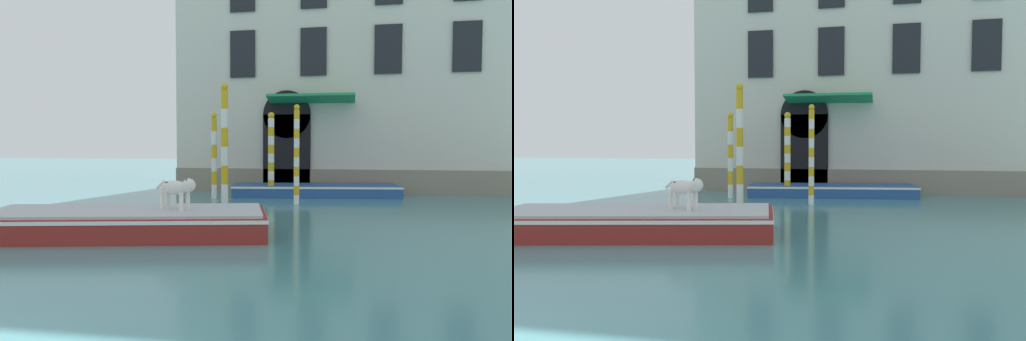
{
  "view_description": "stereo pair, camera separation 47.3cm",
  "coord_description": "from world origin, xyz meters",
  "views": [
    {
      "loc": [
        3.7,
        -3.05,
        2.08
      ],
      "look_at": [
        0.73,
        12.65,
        1.2
      ],
      "focal_mm": 35.0,
      "sensor_mm": 36.0,
      "label": 1
    },
    {
      "loc": [
        4.17,
        -2.96,
        2.08
      ],
      "look_at": [
        0.73,
        12.65,
        1.2
      ],
      "focal_mm": 35.0,
      "sensor_mm": 36.0,
      "label": 2
    }
  ],
  "objects": [
    {
      "name": "boat_moored_near_palazzo",
      "position": [
        2.35,
        16.44,
        0.24
      ],
      "size": [
        6.6,
        2.6,
        0.46
      ],
      "rotation": [
        0.0,
        0.0,
        0.13
      ],
      "color": "#234C8C",
      "rests_on": "ground_plane"
    },
    {
      "name": "mooring_pole_1",
      "position": [
        1.92,
        13.73,
        1.71
      ],
      "size": [
        0.2,
        0.2,
        3.38
      ],
      "color": "white",
      "rests_on": "ground_plane"
    },
    {
      "name": "mooring_pole_2",
      "position": [
        0.74,
        15.69,
        1.65
      ],
      "size": [
        0.25,
        0.25,
        3.25
      ],
      "color": "white",
      "rests_on": "ground_plane"
    },
    {
      "name": "dog_on_deck",
      "position": [
        -0.11,
        7.57,
        1.07
      ],
      "size": [
        1.06,
        0.58,
        0.74
      ],
      "rotation": [
        0.0,
        0.0,
        -0.37
      ],
      "color": "silver",
      "rests_on": "boat_foreground"
    },
    {
      "name": "mooring_pole_3",
      "position": [
        -1.36,
        15.16,
        1.63
      ],
      "size": [
        0.22,
        0.22,
        3.23
      ],
      "color": "white",
      "rests_on": "ground_plane"
    },
    {
      "name": "mooring_pole_0",
      "position": [
        -0.59,
        13.73,
        2.09
      ],
      "size": [
        0.26,
        0.26,
        4.15
      ],
      "color": "white",
      "rests_on": "ground_plane"
    },
    {
      "name": "boat_foreground",
      "position": [
        -1.23,
        7.35,
        0.31
      ],
      "size": [
        6.64,
        3.75,
        0.59
      ],
      "rotation": [
        0.0,
        0.0,
        0.22
      ],
      "color": "maroon",
      "rests_on": "ground_plane"
    }
  ]
}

